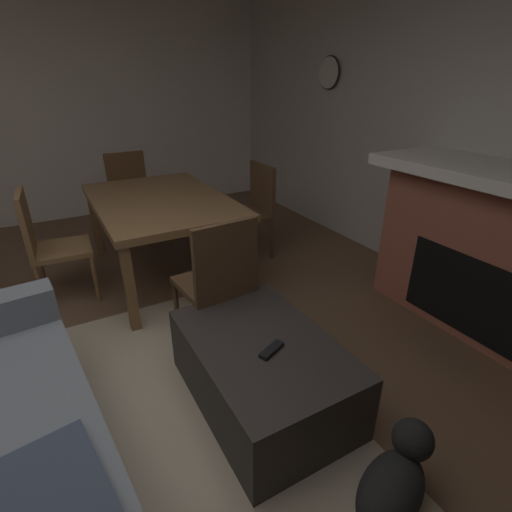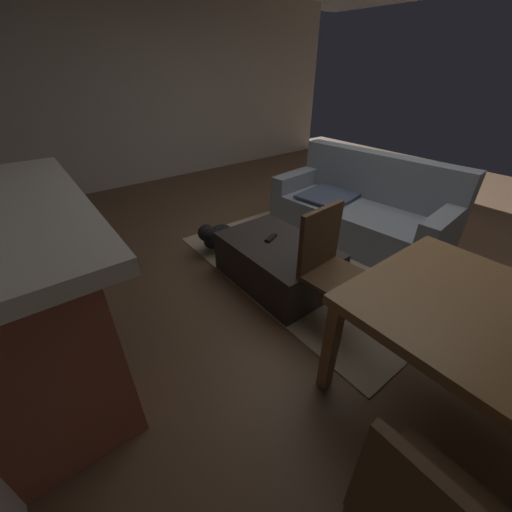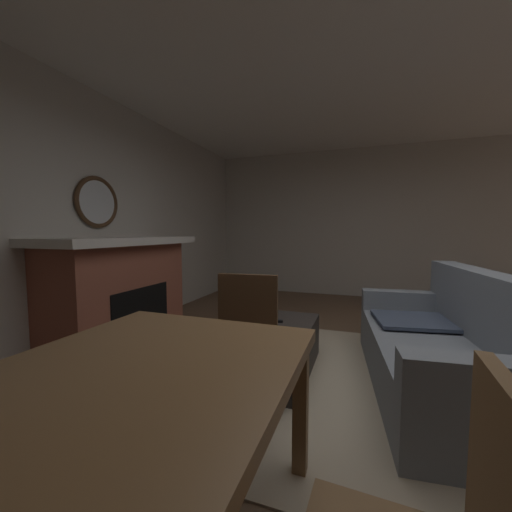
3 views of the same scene
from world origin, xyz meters
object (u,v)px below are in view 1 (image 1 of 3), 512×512
at_px(dining_table, 161,206).
at_px(dining_chair_east, 131,190).
at_px(fireplace, 498,254).
at_px(small_dog, 395,481).
at_px(wall_clock, 329,73).
at_px(dining_chair_south, 253,206).
at_px(ottoman_coffee_table, 262,371).
at_px(dining_chair_west, 219,277).
at_px(tv_remote, 272,350).
at_px(dining_chair_north, 47,241).

distance_m(dining_table, dining_chair_east, 1.23).
xyz_separation_m(fireplace, small_dog, (-0.66, 1.64, -0.40)).
distance_m(small_dog, wall_clock, 3.88).
bearing_deg(dining_chair_south, dining_chair_east, 37.60).
xyz_separation_m(dining_table, wall_clock, (0.35, -2.07, 1.07)).
distance_m(ottoman_coffee_table, dining_chair_east, 3.06).
bearing_deg(dining_chair_west, dining_chair_south, -37.27).
bearing_deg(wall_clock, dining_chair_west, 127.24).
distance_m(fireplace, wall_clock, 2.61).
relative_size(dining_table, wall_clock, 4.89).
bearing_deg(fireplace, dining_table, 42.08).
distance_m(ottoman_coffee_table, small_dog, 0.84).
xyz_separation_m(tv_remote, wall_clock, (2.27, -2.08, 1.32)).
height_order(ottoman_coffee_table, dining_chair_north, dining_chair_north).
xyz_separation_m(ottoman_coffee_table, dining_chair_west, (0.60, -0.02, 0.32)).
bearing_deg(wall_clock, dining_table, 99.52).
bearing_deg(tv_remote, dining_table, -23.59).
xyz_separation_m(tv_remote, small_dog, (-0.72, -0.16, -0.23)).
distance_m(ottoman_coffee_table, dining_chair_south, 2.08).
bearing_deg(dining_chair_west, dining_chair_east, 0.24).
height_order(tv_remote, dining_chair_east, dining_chair_east).
distance_m(dining_table, dining_chair_north, 0.95).
distance_m(dining_chair_north, dining_chair_west, 1.55).
relative_size(dining_table, small_dog, 3.33).
xyz_separation_m(dining_chair_east, wall_clock, (-0.88, -2.08, 1.22)).
distance_m(dining_chair_south, wall_clock, 1.70).
height_order(dining_chair_north, small_dog, dining_chair_north).
xyz_separation_m(dining_chair_north, small_dog, (-2.65, -1.09, -0.33)).
xyz_separation_m(dining_chair_south, dining_chair_west, (-1.22, 0.93, 0.00)).
height_order(tv_remote, dining_table, dining_table).
height_order(fireplace, dining_chair_south, fireplace).
relative_size(fireplace, dining_chair_east, 1.96).
bearing_deg(dining_chair_east, wall_clock, -112.86).
distance_m(tv_remote, dining_chair_east, 3.14).
distance_m(dining_chair_south, small_dog, 2.78).
bearing_deg(dining_chair_south, dining_chair_west, 142.73).
distance_m(ottoman_coffee_table, dining_chair_west, 0.68).
height_order(fireplace, dining_table, fireplace).
xyz_separation_m(ottoman_coffee_table, tv_remote, (-0.10, 0.00, 0.22)).
bearing_deg(dining_table, wall_clock, -80.48).
height_order(dining_chair_west, wall_clock, wall_clock).
relative_size(ottoman_coffee_table, dining_table, 0.64).
distance_m(dining_chair_south, dining_chair_north, 1.88).
bearing_deg(dining_chair_north, dining_table, -90.32).
height_order(ottoman_coffee_table, tv_remote, tv_remote).
bearing_deg(dining_chair_north, fireplace, -126.06).
bearing_deg(dining_chair_east, ottoman_coffee_table, 179.86).
height_order(fireplace, dining_chair_west, fireplace).
height_order(dining_table, dining_chair_west, dining_chair_west).
xyz_separation_m(dining_chair_east, small_dog, (-3.86, -0.15, -0.33)).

